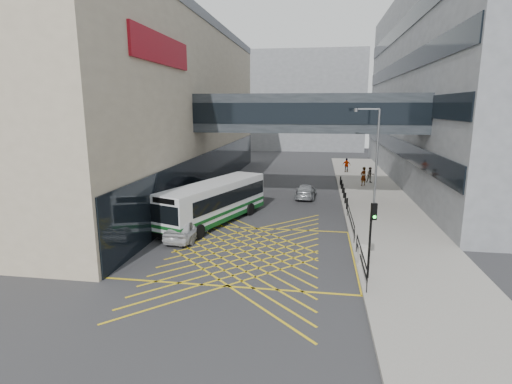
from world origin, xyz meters
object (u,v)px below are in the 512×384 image
at_px(street_lamp, 374,158).
at_px(pedestrian_c, 347,165).
at_px(car_dark, 240,185).
at_px(pedestrian_b, 370,175).
at_px(litter_bin, 363,255).
at_px(pedestrian_a, 363,176).
at_px(car_silver, 306,191).
at_px(car_white, 187,227).
at_px(traffic_light, 372,230).
at_px(bus, 215,201).

bearing_deg(street_lamp, pedestrian_c, 101.59).
xyz_separation_m(car_dark, pedestrian_b, (12.70, 6.25, 0.24)).
bearing_deg(litter_bin, street_lamp, 80.83).
bearing_deg(pedestrian_a, car_silver, 10.46).
bearing_deg(litter_bin, pedestrian_b, 82.44).
height_order(litter_bin, pedestrian_a, pedestrian_a).
distance_m(car_white, pedestrian_a, 22.17).
bearing_deg(traffic_light, car_white, 133.88).
bearing_deg(pedestrian_b, traffic_light, -109.79).
relative_size(car_dark, litter_bin, 5.00).
height_order(street_lamp, pedestrian_b, street_lamp).
xyz_separation_m(traffic_light, pedestrian_c, (0.97, 31.49, -1.52)).
height_order(car_white, street_lamp, street_lamp).
distance_m(bus, car_dark, 10.17).
bearing_deg(bus, pedestrian_b, 72.90).
xyz_separation_m(bus, car_dark, (-0.19, 10.14, -0.80)).
distance_m(traffic_light, pedestrian_c, 31.54).
bearing_deg(traffic_light, car_dark, 96.19).
relative_size(street_lamp, litter_bin, 8.17).
distance_m(bus, litter_bin, 11.55).
bearing_deg(car_silver, street_lamp, 127.26).
height_order(car_silver, pedestrian_c, pedestrian_c).
bearing_deg(pedestrian_c, pedestrian_b, 112.64).
xyz_separation_m(car_silver, pedestrian_b, (6.48, 7.54, 0.34)).
distance_m(bus, street_lamp, 11.36).
distance_m(pedestrian_b, pedestrian_c, 7.00).
distance_m(car_dark, pedestrian_a, 12.66).
bearing_deg(pedestrian_c, bus, 71.47).
distance_m(car_dark, traffic_light, 21.00).
relative_size(litter_bin, pedestrian_c, 0.56).
bearing_deg(bus, litter_bin, -14.55).
relative_size(car_white, street_lamp, 0.59).
bearing_deg(bus, car_dark, 111.32).
bearing_deg(car_silver, bus, 58.99).
distance_m(street_lamp, litter_bin, 9.34).
bearing_deg(pedestrian_a, car_white, 19.96).
relative_size(car_dark, car_silver, 1.15).
height_order(traffic_light, pedestrian_b, traffic_light).
height_order(litter_bin, pedestrian_c, pedestrian_c).
bearing_deg(car_dark, pedestrian_b, -177.35).
xyz_separation_m(bus, pedestrian_c, (10.49, 23.10, -0.53)).
distance_m(litter_bin, pedestrian_c, 29.69).
height_order(bus, car_white, bus).
bearing_deg(pedestrian_a, car_dark, -14.68).
bearing_deg(car_white, car_dark, -88.79).
height_order(traffic_light, street_lamp, street_lamp).
xyz_separation_m(car_white, pedestrian_b, (13.36, 20.02, 0.25)).
bearing_deg(pedestrian_b, litter_bin, -110.49).
distance_m(litter_bin, pedestrian_a, 21.39).
distance_m(car_dark, pedestrian_b, 14.16).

